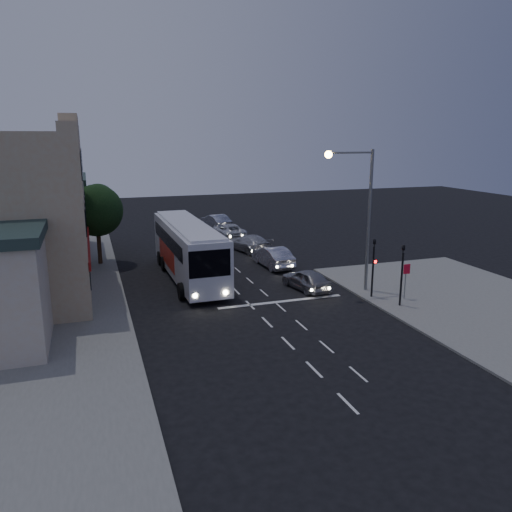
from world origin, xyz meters
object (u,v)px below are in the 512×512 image
object	(u,v)px
car_sedan_b	(249,243)
streetlight	(361,205)
car_extra	(216,222)
tour_bus	(188,249)
traffic_signal_side	(402,268)
car_sedan_c	(229,231)
traffic_signal_main	(374,261)
street_tree	(96,208)
regulatory_sign	(406,276)
car_suv	(306,279)
car_sedan_a	(273,257)

from	to	relation	value
car_sedan_b	streetlight	size ratio (longest dim) A/B	0.57
car_extra	streetlight	size ratio (longest dim) A/B	0.55
tour_bus	traffic_signal_side	distance (m)	14.67
car_extra	streetlight	bearing A→B (deg)	86.44
car_sedan_b	car_sedan_c	distance (m)	6.34
tour_bus	traffic_signal_main	bearing A→B (deg)	-40.17
street_tree	regulatory_sign	bearing A→B (deg)	-41.08
regulatory_sign	car_suv	bearing A→B (deg)	139.96
car_suv	streetlight	world-z (taller)	streetlight
car_sedan_b	traffic_signal_main	xyz separation A→B (m)	(3.21, -14.99, 1.67)
tour_bus	regulatory_sign	world-z (taller)	tour_bus
tour_bus	car_suv	world-z (taller)	tour_bus
regulatory_sign	street_tree	size ratio (longest dim) A/B	0.35
car_extra	traffic_signal_side	xyz separation A→B (m)	(4.00, -28.55, 1.61)
traffic_signal_main	street_tree	distance (m)	21.38
car_extra	traffic_signal_main	xyz separation A→B (m)	(3.30, -26.58, 1.61)
car_sedan_a	streetlight	size ratio (longest dim) A/B	0.54
traffic_signal_side	street_tree	distance (m)	23.24
car_sedan_a	traffic_signal_side	distance (m)	12.03
car_sedan_c	street_tree	xyz separation A→B (m)	(-12.54, -7.08, 3.78)
car_sedan_c	traffic_signal_side	bearing A→B (deg)	97.17
tour_bus	traffic_signal_side	bearing A→B (deg)	-44.42
car_suv	car_extra	size ratio (longest dim) A/B	0.83
traffic_signal_side	tour_bus	bearing A→B (deg)	136.45
traffic_signal_main	car_suv	bearing A→B (deg)	135.77
car_suv	car_extra	distance (m)	23.56
car_sedan_b	regulatory_sign	size ratio (longest dim) A/B	2.34
streetlight	car_suv	bearing A→B (deg)	150.68
traffic_signal_main	street_tree	bearing A→B (deg)	137.97
car_suv	streetlight	size ratio (longest dim) A/B	0.45
tour_bus	traffic_signal_main	xyz separation A→B (m)	(9.93, -8.13, 0.25)
car_sedan_a	regulatory_sign	distance (m)	11.42
car_sedan_c	streetlight	xyz separation A→B (m)	(3.01, -19.90, 5.02)
traffic_signal_main	tour_bus	bearing A→B (deg)	140.69
car_sedan_c	car_extra	bearing A→B (deg)	-92.15
car_suv	traffic_signal_side	distance (m)	6.52
car_extra	regulatory_sign	distance (m)	28.05
traffic_signal_side	streetlight	distance (m)	4.84
car_extra	traffic_signal_side	bearing A→B (deg)	87.51
tour_bus	car_extra	world-z (taller)	tour_bus
tour_bus	traffic_signal_side	xyz separation A→B (m)	(10.63, -10.11, 0.25)
tour_bus	car_extra	distance (m)	19.65
car_sedan_b	traffic_signal_side	distance (m)	17.49
tour_bus	car_suv	size ratio (longest dim) A/B	3.21
car_extra	regulatory_sign	size ratio (longest dim) A/B	2.24
car_suv	car_sedan_b	xyz separation A→B (m)	(-0.10, 11.96, 0.05)
streetlight	street_tree	distance (m)	20.19
car_sedan_a	car_sedan_c	world-z (taller)	car_sedan_a
car_sedan_c	regulatory_sign	xyz separation A→B (m)	(4.97, -22.34, 0.88)
traffic_signal_side	car_sedan_a	bearing A→B (deg)	108.64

